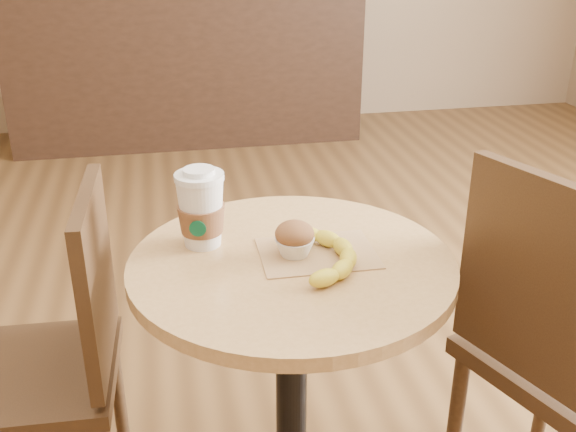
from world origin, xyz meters
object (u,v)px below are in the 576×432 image
(chair_left, at_px, (56,356))
(muffin, at_px, (295,239))
(cafe_table, at_px, (291,351))
(chair_right, at_px, (564,352))
(banana, at_px, (329,253))
(coffee_cup, at_px, (201,211))

(chair_left, bearing_deg, muffin, 78.59)
(cafe_table, bearing_deg, muffin, 58.55)
(chair_left, distance_m, muffin, 0.63)
(chair_right, bearing_deg, chair_left, 55.54)
(chair_left, distance_m, chair_right, 1.14)
(chair_left, distance_m, banana, 0.68)
(cafe_table, height_order, banana, banana)
(chair_right, height_order, coffee_cup, chair_right)
(cafe_table, distance_m, chair_left, 0.54)
(cafe_table, distance_m, muffin, 0.27)
(chair_right, relative_size, banana, 3.73)
(coffee_cup, xyz_separation_m, banana, (0.25, -0.13, -0.06))
(coffee_cup, relative_size, muffin, 2.07)
(cafe_table, relative_size, muffin, 9.04)
(chair_left, height_order, banana, chair_left)
(chair_left, relative_size, muffin, 10.50)
(cafe_table, bearing_deg, coffee_cup, 148.79)
(chair_left, bearing_deg, banana, 76.26)
(coffee_cup, distance_m, banana, 0.28)
(cafe_table, distance_m, coffee_cup, 0.37)
(chair_left, height_order, chair_right, chair_right)
(coffee_cup, bearing_deg, chair_right, -2.96)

